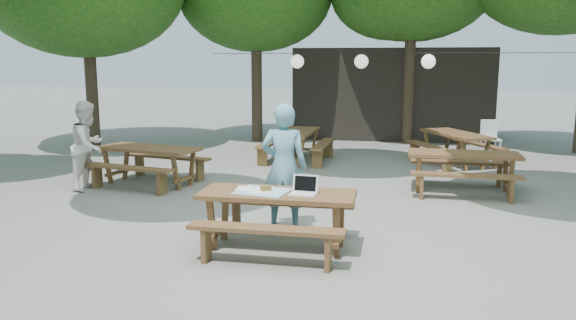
# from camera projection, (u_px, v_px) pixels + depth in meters

# --- Properties ---
(ground) EXTENTS (80.00, 80.00, 0.00)m
(ground) POSITION_uv_depth(u_px,v_px,m) (343.00, 226.00, 8.33)
(ground) COLOR slate
(ground) RESTS_ON ground
(pavilion) EXTENTS (6.00, 3.00, 2.80)m
(pavilion) POSITION_uv_depth(u_px,v_px,m) (392.00, 93.00, 18.13)
(pavilion) COLOR black
(pavilion) RESTS_ON ground
(main_picnic_table) EXTENTS (2.00, 1.58, 0.75)m
(main_picnic_table) POSITION_uv_depth(u_px,v_px,m) (277.00, 219.00, 7.30)
(main_picnic_table) COLOR #542F1D
(main_picnic_table) RESTS_ON ground
(picnic_table_nw) EXTENTS (2.18, 1.93, 0.75)m
(picnic_table_nw) POSITION_uv_depth(u_px,v_px,m) (150.00, 165.00, 11.07)
(picnic_table_nw) COLOR #542F1D
(picnic_table_nw) RESTS_ON ground
(picnic_table_ne) EXTENTS (2.01, 1.60, 0.75)m
(picnic_table_ne) POSITION_uv_depth(u_px,v_px,m) (463.00, 172.00, 10.41)
(picnic_table_ne) COLOR #542F1D
(picnic_table_ne) RESTS_ON ground
(picnic_table_far_w) EXTENTS (1.65, 2.03, 0.75)m
(picnic_table_far_w) POSITION_uv_depth(u_px,v_px,m) (297.00, 146.00, 13.58)
(picnic_table_far_w) COLOR #542F1D
(picnic_table_far_w) RESTS_ON ground
(picnic_table_far_e) EXTENTS (2.27, 2.41, 0.75)m
(picnic_table_far_e) POSITION_uv_depth(u_px,v_px,m) (455.00, 148.00, 13.24)
(picnic_table_far_e) COLOR #542F1D
(picnic_table_far_e) RESTS_ON ground
(woman) EXTENTS (0.68, 0.46, 1.83)m
(woman) POSITION_uv_depth(u_px,v_px,m) (284.00, 167.00, 8.07)
(woman) COLOR #67A2BC
(woman) RESTS_ON ground
(second_person) EXTENTS (0.65, 0.83, 1.68)m
(second_person) POSITION_uv_depth(u_px,v_px,m) (89.00, 145.00, 10.63)
(second_person) COLOR white
(second_person) RESTS_ON ground
(plastic_chair) EXTENTS (0.51, 0.51, 0.90)m
(plastic_chair) POSITION_uv_depth(u_px,v_px,m) (490.00, 145.00, 14.63)
(plastic_chair) COLOR silver
(plastic_chair) RESTS_ON ground
(laptop) EXTENTS (0.35, 0.29, 0.24)m
(laptop) POSITION_uv_depth(u_px,v_px,m) (304.00, 189.00, 7.13)
(laptop) COLOR white
(laptop) RESTS_ON main_picnic_table
(tabletop_clutter) EXTENTS (0.75, 0.66, 0.08)m
(tabletop_clutter) POSITION_uv_depth(u_px,v_px,m) (263.00, 190.00, 7.28)
(tabletop_clutter) COLOR #388BC1
(tabletop_clutter) RESTS_ON main_picnic_table
(paper_lanterns) EXTENTS (9.00, 0.34, 0.38)m
(paper_lanterns) POSITION_uv_depth(u_px,v_px,m) (362.00, 61.00, 13.74)
(paper_lanterns) COLOR black
(paper_lanterns) RESTS_ON ground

